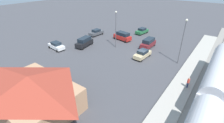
{
  "coord_description": "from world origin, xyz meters",
  "views": [
    {
      "loc": [
        -13.39,
        28.9,
        15.15
      ],
      "look_at": [
        2.54,
        7.23,
        1.0
      ],
      "focal_mm": 25.9,
      "sensor_mm": 36.0,
      "label": 1
    }
  ],
  "objects_px": {
    "sedan_charcoal": "(96,32)",
    "light_pole_lot_center": "(116,26)",
    "suv_maroon": "(148,43)",
    "suv_black": "(84,42)",
    "sedan_green": "(142,31)",
    "suv_red": "(123,36)",
    "sedan_white": "(56,46)",
    "light_pole_near_platform": "(183,37)",
    "pedestrian_on_platform": "(188,82)",
    "sedan_tan": "(143,54)",
    "station_building": "(32,92)"
  },
  "relations": [
    {
      "from": "sedan_white",
      "to": "sedan_green",
      "type": "height_order",
      "value": "same"
    },
    {
      "from": "suv_black",
      "to": "light_pole_near_platform",
      "type": "distance_m",
      "value": 21.93
    },
    {
      "from": "sedan_green",
      "to": "suv_black",
      "type": "distance_m",
      "value": 18.52
    },
    {
      "from": "sedan_white",
      "to": "sedan_green",
      "type": "relative_size",
      "value": 1.0
    },
    {
      "from": "station_building",
      "to": "suv_red",
      "type": "height_order",
      "value": "station_building"
    },
    {
      "from": "suv_red",
      "to": "suv_maroon",
      "type": "bearing_deg",
      "value": 175.32
    },
    {
      "from": "sedan_tan",
      "to": "suv_black",
      "type": "xyz_separation_m",
      "value": [
        14.27,
        2.67,
        0.27
      ]
    },
    {
      "from": "suv_black",
      "to": "light_pole_lot_center",
      "type": "xyz_separation_m",
      "value": [
        -6.46,
        -4.0,
        4.15
      ]
    },
    {
      "from": "sedan_green",
      "to": "suv_red",
      "type": "bearing_deg",
      "value": 78.59
    },
    {
      "from": "sedan_charcoal",
      "to": "sedan_white",
      "type": "bearing_deg",
      "value": 86.63
    },
    {
      "from": "station_building",
      "to": "light_pole_lot_center",
      "type": "height_order",
      "value": "light_pole_lot_center"
    },
    {
      "from": "pedestrian_on_platform",
      "to": "suv_maroon",
      "type": "distance_m",
      "value": 16.5
    },
    {
      "from": "sedan_charcoal",
      "to": "sedan_white",
      "type": "relative_size",
      "value": 0.99
    },
    {
      "from": "sedan_charcoal",
      "to": "suv_maroon",
      "type": "bearing_deg",
      "value": -178.5
    },
    {
      "from": "suv_black",
      "to": "sedan_charcoal",
      "type": "bearing_deg",
      "value": -67.9
    },
    {
      "from": "pedestrian_on_platform",
      "to": "light_pole_lot_center",
      "type": "distance_m",
      "value": 19.88
    },
    {
      "from": "station_building",
      "to": "sedan_white",
      "type": "height_order",
      "value": "station_building"
    },
    {
      "from": "pedestrian_on_platform",
      "to": "sedan_green",
      "type": "relative_size",
      "value": 0.37
    },
    {
      "from": "station_building",
      "to": "pedestrian_on_platform",
      "type": "relative_size",
      "value": 7.0
    },
    {
      "from": "station_building",
      "to": "suv_black",
      "type": "xyz_separation_m",
      "value": [
        9.83,
        -18.79,
        -1.37
      ]
    },
    {
      "from": "suv_black",
      "to": "light_pole_lot_center",
      "type": "height_order",
      "value": "light_pole_lot_center"
    },
    {
      "from": "suv_maroon",
      "to": "suv_red",
      "type": "xyz_separation_m",
      "value": [
        7.72,
        -0.63,
        0.0
      ]
    },
    {
      "from": "suv_maroon",
      "to": "sedan_white",
      "type": "distance_m",
      "value": 21.71
    },
    {
      "from": "pedestrian_on_platform",
      "to": "suv_black",
      "type": "bearing_deg",
      "value": -6.94
    },
    {
      "from": "pedestrian_on_platform",
      "to": "suv_red",
      "type": "distance_m",
      "value": 23.01
    },
    {
      "from": "station_building",
      "to": "pedestrian_on_platform",
      "type": "bearing_deg",
      "value": -133.13
    },
    {
      "from": "sedan_charcoal",
      "to": "suv_black",
      "type": "xyz_separation_m",
      "value": [
        -3.29,
        8.09,
        0.27
      ]
    },
    {
      "from": "light_pole_near_platform",
      "to": "sedan_green",
      "type": "bearing_deg",
      "value": -41.58
    },
    {
      "from": "sedan_green",
      "to": "suv_black",
      "type": "xyz_separation_m",
      "value": [
        6.72,
        17.26,
        0.27
      ]
    },
    {
      "from": "suv_black",
      "to": "sedan_tan",
      "type": "bearing_deg",
      "value": -169.4
    },
    {
      "from": "sedan_white",
      "to": "suv_black",
      "type": "bearing_deg",
      "value": -128.39
    },
    {
      "from": "sedan_green",
      "to": "suv_maroon",
      "type": "bearing_deg",
      "value": 124.85
    },
    {
      "from": "sedan_tan",
      "to": "suv_maroon",
      "type": "bearing_deg",
      "value": -75.95
    },
    {
      "from": "pedestrian_on_platform",
      "to": "suv_maroon",
      "type": "height_order",
      "value": "suv_maroon"
    },
    {
      "from": "sedan_green",
      "to": "suv_red",
      "type": "height_order",
      "value": "suv_red"
    },
    {
      "from": "station_building",
      "to": "suv_red",
      "type": "bearing_deg",
      "value": -80.37
    },
    {
      "from": "sedan_tan",
      "to": "light_pole_near_platform",
      "type": "height_order",
      "value": "light_pole_near_platform"
    },
    {
      "from": "suv_maroon",
      "to": "suv_red",
      "type": "relative_size",
      "value": 0.95
    },
    {
      "from": "light_pole_near_platform",
      "to": "suv_red",
      "type": "bearing_deg",
      "value": -16.04
    },
    {
      "from": "suv_red",
      "to": "light_pole_near_platform",
      "type": "distance_m",
      "value": 17.12
    },
    {
      "from": "sedan_charcoal",
      "to": "suv_black",
      "type": "relative_size",
      "value": 0.9
    },
    {
      "from": "suv_maroon",
      "to": "suv_red",
      "type": "distance_m",
      "value": 7.75
    },
    {
      "from": "pedestrian_on_platform",
      "to": "sedan_charcoal",
      "type": "bearing_deg",
      "value": -21.67
    },
    {
      "from": "station_building",
      "to": "sedan_charcoal",
      "type": "xyz_separation_m",
      "value": [
        13.12,
        -26.89,
        -1.64
      ]
    },
    {
      "from": "sedan_charcoal",
      "to": "light_pole_lot_center",
      "type": "distance_m",
      "value": 11.46
    },
    {
      "from": "station_building",
      "to": "sedan_green",
      "type": "distance_m",
      "value": 36.22
    },
    {
      "from": "sedan_green",
      "to": "sedan_tan",
      "type": "bearing_deg",
      "value": 117.37
    },
    {
      "from": "suv_maroon",
      "to": "sedan_green",
      "type": "relative_size",
      "value": 1.05
    },
    {
      "from": "suv_maroon",
      "to": "light_pole_lot_center",
      "type": "bearing_deg",
      "value": 35.39
    },
    {
      "from": "pedestrian_on_platform",
      "to": "sedan_white",
      "type": "relative_size",
      "value": 0.37
    }
  ]
}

